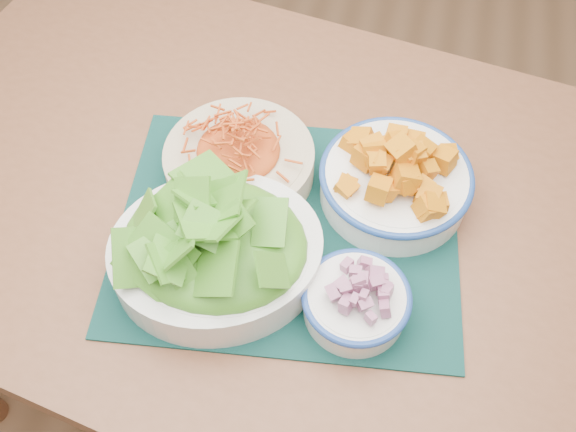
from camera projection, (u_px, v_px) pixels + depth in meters
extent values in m
cube|color=brown|center=(253.00, 194.00, 1.00)|extent=(1.35, 1.02, 0.04)
cylinder|color=brown|center=(116.00, 112.00, 1.61)|extent=(0.06, 0.06, 0.71)
cylinder|color=brown|center=(565.00, 257.00, 1.37)|extent=(0.06, 0.06, 0.71)
cube|color=black|center=(288.00, 228.00, 0.94)|extent=(0.53, 0.46, 0.00)
cylinder|color=beige|center=(240.00, 163.00, 0.97)|extent=(0.26, 0.26, 0.05)
ellipsoid|color=#D7551C|center=(238.00, 145.00, 0.94)|extent=(0.20, 0.20, 0.03)
cylinder|color=white|center=(394.00, 184.00, 0.95)|extent=(0.28, 0.28, 0.05)
torus|color=#1F4391|center=(397.00, 175.00, 0.93)|extent=(0.22, 0.22, 0.01)
ellipsoid|color=orange|center=(400.00, 160.00, 0.90)|extent=(0.19, 0.19, 0.06)
ellipsoid|color=#2D7717|center=(213.00, 230.00, 0.82)|extent=(0.25, 0.21, 0.07)
cylinder|color=white|center=(355.00, 303.00, 0.84)|extent=(0.15, 0.15, 0.05)
torus|color=#204396|center=(357.00, 296.00, 0.82)|extent=(0.14, 0.14, 0.01)
ellipsoid|color=maroon|center=(358.00, 291.00, 0.81)|extent=(0.12, 0.12, 0.02)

